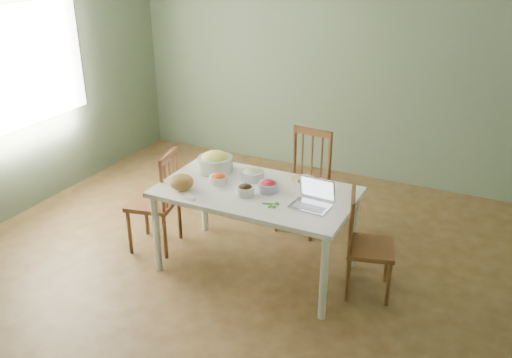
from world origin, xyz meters
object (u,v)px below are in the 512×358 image
at_px(chair_left, 153,200).
at_px(bread_boule, 182,182).
at_px(chair_right, 371,245).
at_px(laptop, 311,195).
at_px(dining_table, 256,230).
at_px(chair_far, 303,183).
at_px(bowl_squash, 215,161).

bearing_deg(chair_left, bread_boule, 55.62).
xyz_separation_m(chair_right, laptop, (-0.46, -0.19, 0.43)).
xyz_separation_m(dining_table, chair_right, (0.97, 0.09, 0.05)).
bearing_deg(bread_boule, chair_right, 12.73).
height_order(dining_table, chair_left, chair_left).
relative_size(dining_table, chair_far, 1.63).
height_order(chair_far, bread_boule, chair_far).
bearing_deg(chair_far, chair_left, -135.58).
relative_size(dining_table, bread_boule, 8.21).
bearing_deg(bread_boule, dining_table, 24.26).
bearing_deg(laptop, chair_right, 26.18).
bearing_deg(bowl_squash, chair_right, -4.41).
bearing_deg(bowl_squash, laptop, -16.47).
xyz_separation_m(chair_left, bread_boule, (0.45, -0.18, 0.35)).
xyz_separation_m(dining_table, bowl_squash, (-0.50, 0.21, 0.47)).
bearing_deg(chair_right, laptop, 97.18).
distance_m(dining_table, bowl_squash, 0.72).
distance_m(dining_table, bread_boule, 0.76).
relative_size(chair_far, bread_boule, 5.03).
xyz_separation_m(chair_far, chair_right, (0.88, -0.75, -0.06)).
height_order(chair_left, bread_boule, chair_left).
height_order(chair_far, chair_right, chair_far).
height_order(bread_boule, laptop, laptop).
height_order(chair_right, laptop, laptop).
distance_m(chair_far, bread_boule, 1.32).
bearing_deg(chair_left, laptop, 76.61).
relative_size(chair_far, laptop, 3.35).
bearing_deg(dining_table, bowl_squash, 157.69).
distance_m(chair_far, laptop, 1.09).
bearing_deg(dining_table, chair_left, -176.04).
height_order(chair_left, laptop, laptop).
bearing_deg(bowl_squash, chair_left, -151.54).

